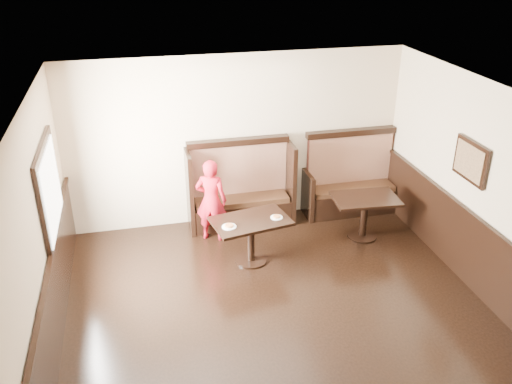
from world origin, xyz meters
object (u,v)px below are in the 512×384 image
object	(u,v)px
booth_main	(240,194)
child	(211,200)
table_neighbor	(365,208)
booth_neighbor	(350,185)
table_main	(251,230)

from	to	relation	value
booth_main	child	distance (m)	0.71
table_neighbor	child	distance (m)	2.42
booth_main	child	bearing A→B (deg)	-142.30
table_neighbor	child	size ratio (longest dim) A/B	0.78
booth_neighbor	child	size ratio (longest dim) A/B	1.22
table_neighbor	booth_main	bearing A→B (deg)	156.95
booth_main	child	size ratio (longest dim) A/B	1.29
booth_neighbor	booth_main	bearing A→B (deg)	179.95
booth_neighbor	table_main	size ratio (longest dim) A/B	1.37
table_main	child	size ratio (longest dim) A/B	0.89
child	table_neighbor	bearing A→B (deg)	-170.03
booth_main	table_main	bearing A→B (deg)	-94.57
booth_neighbor	table_neighbor	bearing A→B (deg)	-98.41
child	booth_main	bearing A→B (deg)	-120.20
table_main	booth_main	bearing A→B (deg)	74.86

